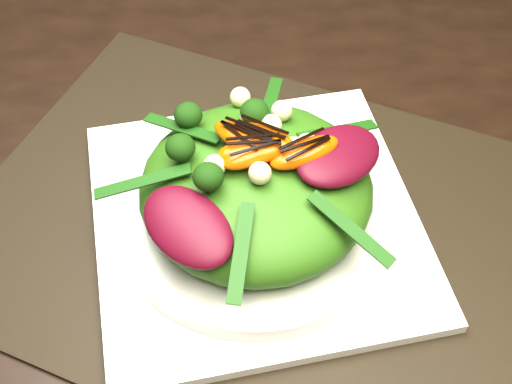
{
  "coord_description": "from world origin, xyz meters",
  "views": [
    {
      "loc": [
        0.03,
        -0.37,
        1.24
      ],
      "look_at": [
        0.03,
        -0.01,
        0.8
      ],
      "focal_mm": 48.0,
      "sensor_mm": 36.0,
      "label": 1
    }
  ],
  "objects_px": {
    "orange_segment": "(234,148)",
    "dining_table": "(223,233)",
    "placemat": "(256,225)",
    "plate_base": "(256,220)",
    "lettuce_mound": "(256,187)",
    "salad_bowl": "(256,210)"
  },
  "relations": [
    {
      "from": "dining_table",
      "to": "orange_segment",
      "type": "relative_size",
      "value": 27.04
    },
    {
      "from": "placemat",
      "to": "plate_base",
      "type": "distance_m",
      "value": 0.01
    },
    {
      "from": "plate_base",
      "to": "orange_segment",
      "type": "relative_size",
      "value": 4.74
    },
    {
      "from": "plate_base",
      "to": "lettuce_mound",
      "type": "distance_m",
      "value": 0.05
    },
    {
      "from": "dining_table",
      "to": "salad_bowl",
      "type": "distance_m",
      "value": 0.05
    },
    {
      "from": "dining_table",
      "to": "placemat",
      "type": "height_order",
      "value": "dining_table"
    },
    {
      "from": "placemat",
      "to": "dining_table",
      "type": "bearing_deg",
      "value": 167.14
    },
    {
      "from": "orange_segment",
      "to": "dining_table",
      "type": "bearing_deg",
      "value": 177.32
    },
    {
      "from": "dining_table",
      "to": "orange_segment",
      "type": "height_order",
      "value": "dining_table"
    },
    {
      "from": "placemat",
      "to": "salad_bowl",
      "type": "height_order",
      "value": "salad_bowl"
    },
    {
      "from": "placemat",
      "to": "plate_base",
      "type": "relative_size",
      "value": 1.8
    },
    {
      "from": "dining_table",
      "to": "salad_bowl",
      "type": "relative_size",
      "value": 6.48
    },
    {
      "from": "placemat",
      "to": "orange_segment",
      "type": "distance_m",
      "value": 0.09
    },
    {
      "from": "placemat",
      "to": "plate_base",
      "type": "height_order",
      "value": "plate_base"
    },
    {
      "from": "salad_bowl",
      "to": "lettuce_mound",
      "type": "distance_m",
      "value": 0.03
    },
    {
      "from": "plate_base",
      "to": "orange_segment",
      "type": "xyz_separation_m",
      "value": [
        -0.02,
        0.01,
        0.09
      ]
    },
    {
      "from": "dining_table",
      "to": "lettuce_mound",
      "type": "relative_size",
      "value": 8.14
    },
    {
      "from": "plate_base",
      "to": "salad_bowl",
      "type": "distance_m",
      "value": 0.01
    },
    {
      "from": "lettuce_mound",
      "to": "orange_segment",
      "type": "xyz_separation_m",
      "value": [
        -0.02,
        0.01,
        0.04
      ]
    },
    {
      "from": "salad_bowl",
      "to": "lettuce_mound",
      "type": "xyz_separation_m",
      "value": [
        0.0,
        0.0,
        0.03
      ]
    },
    {
      "from": "placemat",
      "to": "lettuce_mound",
      "type": "distance_m",
      "value": 0.05
    },
    {
      "from": "dining_table",
      "to": "orange_segment",
      "type": "distance_m",
      "value": 0.12
    }
  ]
}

